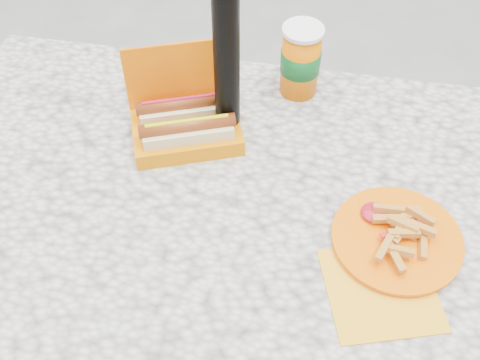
# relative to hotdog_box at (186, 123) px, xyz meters

# --- Properties ---
(ground) EXTENTS (60.00, 60.00, 0.00)m
(ground) POSITION_rel_hotdog_box_xyz_m (0.08, -0.13, -0.79)
(ground) COLOR slate
(picnic_table) EXTENTS (1.20, 0.80, 0.75)m
(picnic_table) POSITION_rel_hotdog_box_xyz_m (0.08, -0.13, -0.15)
(picnic_table) COLOR beige
(picnic_table) RESTS_ON ground
(hotdog_box) EXTENTS (0.26, 0.23, 0.18)m
(hotdog_box) POSITION_rel_hotdog_box_xyz_m (0.00, 0.00, 0.00)
(hotdog_box) COLOR #E26100
(hotdog_box) RESTS_ON picnic_table
(fries_plate) EXTENTS (0.26, 0.34, 0.05)m
(fries_plate) POSITION_rel_hotdog_box_xyz_m (0.43, -0.20, -0.03)
(fries_plate) COLOR gold
(fries_plate) RESTS_ON picnic_table
(soda_cup) EXTENTS (0.09, 0.09, 0.17)m
(soda_cup) POSITION_rel_hotdog_box_xyz_m (0.21, 0.19, 0.04)
(soda_cup) COLOR #E26500
(soda_cup) RESTS_ON picnic_table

